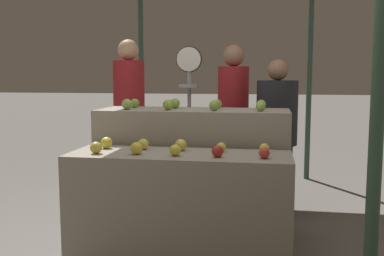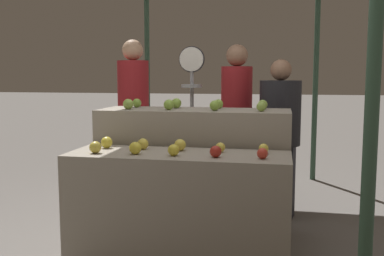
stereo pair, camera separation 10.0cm
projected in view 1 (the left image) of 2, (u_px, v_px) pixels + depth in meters
name	position (u px, v px, depth m)	size (l,w,h in m)	color
display_counter_front	(180.00, 210.00, 3.29)	(1.61, 0.55, 0.84)	gray
display_counter_back	(193.00, 174.00, 3.86)	(1.61, 0.55, 1.11)	gray
apple_front_0	(96.00, 148.00, 3.22)	(0.09, 0.09, 0.09)	gold
apple_front_1	(136.00, 148.00, 3.18)	(0.09, 0.09, 0.09)	gold
apple_front_2	(175.00, 150.00, 3.13)	(0.08, 0.08, 0.08)	gold
apple_front_3	(217.00, 151.00, 3.08)	(0.08, 0.08, 0.08)	#AD281E
apple_front_4	(264.00, 153.00, 3.03)	(0.07, 0.07, 0.07)	red
apple_front_5	(106.00, 143.00, 3.45)	(0.09, 0.09, 0.09)	gold
apple_front_6	(143.00, 144.00, 3.39)	(0.08, 0.08, 0.08)	yellow
apple_front_7	(181.00, 145.00, 3.34)	(0.09, 0.09, 0.09)	yellow
apple_front_8	(221.00, 147.00, 3.29)	(0.07, 0.07, 0.07)	yellow
apple_front_9	(264.00, 148.00, 3.24)	(0.07, 0.07, 0.07)	yellow
apple_back_0	(127.00, 104.00, 3.77)	(0.09, 0.09, 0.09)	#8EB247
apple_back_1	(168.00, 105.00, 3.72)	(0.09, 0.09, 0.09)	#84AD3D
apple_back_2	(214.00, 106.00, 3.65)	(0.08, 0.08, 0.08)	#84AD3D
apple_back_3	(261.00, 107.00, 3.58)	(0.08, 0.08, 0.08)	#8EB247
apple_back_4	(135.00, 103.00, 3.99)	(0.08, 0.08, 0.08)	#7AA338
apple_back_5	(175.00, 103.00, 3.91)	(0.09, 0.09, 0.09)	#84AD3D
apple_back_6	(217.00, 104.00, 3.85)	(0.08, 0.08, 0.08)	#84AD3D
apple_back_7	(261.00, 104.00, 3.80)	(0.08, 0.08, 0.08)	#8EB247
produce_scale	(189.00, 95.00, 4.37)	(0.25, 0.20, 1.68)	#99999E
person_vendor_at_scale	(233.00, 113.00, 4.67)	(0.36, 0.36, 1.71)	#2D2D38
person_customer_left	(129.00, 106.00, 5.11)	(0.42, 0.42, 1.80)	#2D2D38
person_customer_right	(277.00, 128.00, 4.40)	(0.47, 0.47, 1.55)	#2D2D38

